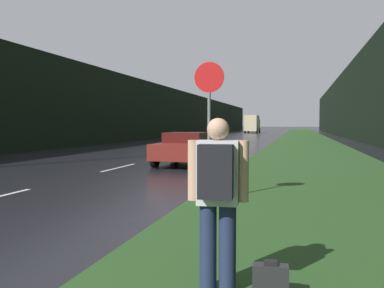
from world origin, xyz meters
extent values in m
cube|color=#26471E|center=(7.43, 40.00, 0.01)|extent=(6.00, 240.00, 0.02)
cube|color=silver|center=(0.00, 13.48, 0.00)|extent=(0.12, 3.00, 0.01)
cube|color=silver|center=(0.00, 20.48, 0.00)|extent=(0.12, 3.00, 0.01)
cube|color=black|center=(-10.43, 50.00, 3.25)|extent=(2.00, 140.00, 6.49)
cube|color=black|center=(13.43, 50.00, 4.41)|extent=(2.00, 140.00, 8.82)
cylinder|color=slate|center=(4.89, 7.56, 1.19)|extent=(0.07, 0.07, 2.38)
cylinder|color=#B71414|center=(4.89, 7.56, 2.71)|extent=(0.66, 0.02, 0.66)
cylinder|color=#1E2847|center=(5.92, 2.84, 0.45)|extent=(0.17, 0.17, 0.89)
cylinder|color=#1E2847|center=(6.11, 2.85, 0.45)|extent=(0.17, 0.17, 0.89)
cube|color=silver|center=(6.02, 2.85, 1.21)|extent=(0.43, 0.26, 0.64)
sphere|color=tan|center=(6.02, 2.85, 1.64)|extent=(0.22, 0.22, 0.22)
cylinder|color=tan|center=(5.76, 2.83, 1.23)|extent=(0.10, 0.10, 0.61)
cylinder|color=tan|center=(6.27, 2.87, 1.23)|extent=(0.10, 0.10, 0.61)
cube|color=black|center=(6.03, 2.64, 1.25)|extent=(0.34, 0.21, 0.51)
cube|color=#232326|center=(6.54, 2.78, 0.17)|extent=(0.35, 0.16, 0.35)
cube|color=black|center=(6.54, 2.78, 0.37)|extent=(0.13, 0.10, 0.04)
cube|color=maroon|center=(2.22, 15.14, 0.63)|extent=(1.84, 4.10, 0.63)
cube|color=#40120F|center=(2.22, 15.35, 1.15)|extent=(1.57, 1.84, 0.41)
cylinder|color=black|center=(3.09, 13.87, 0.35)|extent=(0.20, 0.70, 0.70)
cylinder|color=black|center=(1.34, 13.87, 0.35)|extent=(0.20, 0.70, 0.70)
cylinder|color=black|center=(3.09, 16.41, 0.35)|extent=(0.20, 0.70, 0.70)
cylinder|color=black|center=(1.34, 16.41, 0.35)|extent=(0.20, 0.70, 0.70)
cube|color=#6E684F|center=(-2.22, 83.82, 1.56)|extent=(2.29, 2.51, 2.31)
cube|color=tan|center=(-2.22, 79.72, 1.94)|extent=(2.41, 5.70, 3.07)
cylinder|color=black|center=(-3.36, 83.57, 0.45)|extent=(0.28, 0.90, 0.90)
cylinder|color=black|center=(-1.07, 83.57, 0.45)|extent=(0.28, 0.90, 0.90)
cylinder|color=black|center=(-3.36, 78.29, 0.45)|extent=(0.28, 0.90, 0.90)
cylinder|color=black|center=(-1.07, 78.29, 0.45)|extent=(0.28, 0.90, 0.90)
camera|label=1|loc=(6.79, -1.11, 1.69)|focal=38.00mm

